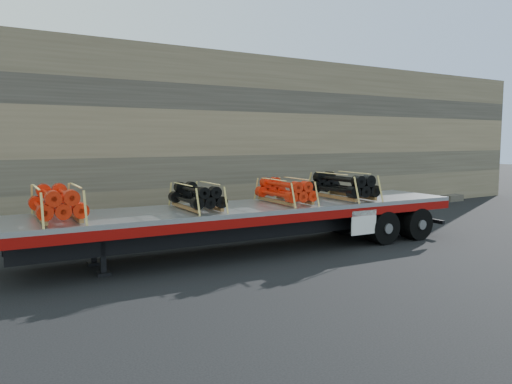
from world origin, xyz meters
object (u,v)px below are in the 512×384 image
trailer (252,228)px  bundle_midfront (197,197)px  bundle_front (57,203)px  bundle_rear (343,186)px  bundle_midrear (285,191)px

trailer → bundle_midfront: 2.11m
bundle_front → bundle_midfront: bearing=0.0°
trailer → bundle_rear: (3.54, -0.22, 1.14)m
bundle_midfront → bundle_rear: (5.35, -0.34, 0.06)m
trailer → bundle_midrear: size_ratio=6.90×
trailer → bundle_rear: bearing=-0.0°
bundle_midfront → bundle_midrear: bundle_midrear is taller
bundle_midfront → bundle_front: bearing=-180.0°
bundle_front → bundle_midrear: (6.82, -0.43, -0.04)m
bundle_rear → trailer: bearing=180.0°
bundle_front → bundle_midrear: bearing=0.0°
bundle_rear → bundle_midrear: bearing=-180.0°
trailer → bundle_front: bundle_front is taller
trailer → bundle_front: 5.73m
bundle_midfront → bundle_midrear: (3.02, -0.19, 0.01)m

